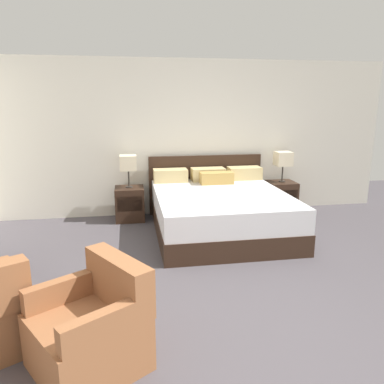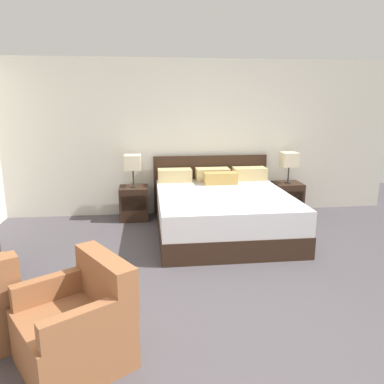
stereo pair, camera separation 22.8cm
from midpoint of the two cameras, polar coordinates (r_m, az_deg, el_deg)
ground_plane at (r=3.14m, az=8.61°, el=-22.38°), size 10.96×10.96×0.00m
wall_back at (r=6.20m, az=-0.02°, el=8.18°), size 7.02×0.06×2.51m
bed at (r=5.39m, az=5.77°, el=-2.82°), size 1.89×2.13×0.98m
nightstand_left at (r=6.03m, az=-7.73°, el=-1.66°), size 0.45×0.43×0.53m
nightstand_right at (r=6.49m, az=15.25°, el=-0.92°), size 0.45×0.43×0.53m
table_lamp_left at (r=5.89m, az=-7.93°, el=4.43°), size 0.26×0.26×0.51m
table_lamp_right at (r=6.37m, az=15.60°, el=4.74°), size 0.26×0.26×0.51m
armchair_companion at (r=2.91m, az=-14.65°, el=-19.18°), size 0.95×0.94×0.76m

